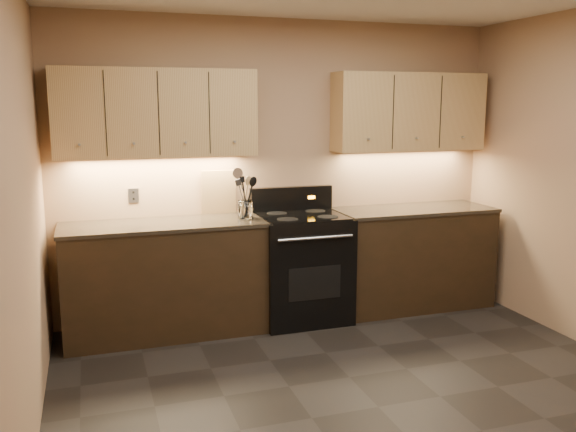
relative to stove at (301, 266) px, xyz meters
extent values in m
plane|color=black|center=(-0.08, -1.68, -0.48)|extent=(4.00, 4.00, 0.00)
cube|color=#9D815C|center=(-0.08, 0.32, 0.82)|extent=(4.00, 0.04, 2.60)
cube|color=#9D815C|center=(-2.08, -1.68, 0.82)|extent=(0.04, 4.00, 2.60)
cube|color=black|center=(-1.18, 0.02, -0.03)|extent=(1.60, 0.60, 0.90)
cube|color=#3C3326|center=(-1.18, 0.02, 0.44)|extent=(1.62, 0.62, 0.03)
cube|color=black|center=(1.10, 0.02, -0.03)|extent=(1.44, 0.60, 0.90)
cube|color=#3C3326|center=(1.10, 0.02, 0.44)|extent=(1.46, 0.62, 0.03)
cube|color=black|center=(0.00, -0.01, -0.02)|extent=(0.76, 0.65, 0.92)
cube|color=black|center=(0.00, -0.01, 0.45)|extent=(0.70, 0.60, 0.01)
cube|color=black|center=(0.00, 0.28, 0.55)|extent=(0.76, 0.07, 0.22)
cube|color=orange|center=(0.18, 0.24, 0.56)|extent=(0.06, 0.00, 0.03)
cylinder|color=silver|center=(0.00, -0.35, 0.32)|extent=(0.65, 0.02, 0.02)
cube|color=black|center=(0.00, -0.33, -0.07)|extent=(0.46, 0.00, 0.28)
cylinder|color=black|center=(-0.18, -0.16, 0.45)|extent=(0.18, 0.18, 0.00)
cylinder|color=black|center=(0.18, -0.16, 0.45)|extent=(0.18, 0.18, 0.00)
cylinder|color=black|center=(-0.18, 0.14, 0.45)|extent=(0.18, 0.18, 0.00)
cylinder|color=black|center=(0.18, 0.14, 0.45)|extent=(0.18, 0.18, 0.00)
cube|color=tan|center=(-1.18, 0.17, 1.32)|extent=(1.60, 0.30, 0.70)
cube|color=tan|center=(1.10, 0.17, 1.32)|extent=(1.44, 0.30, 0.70)
cube|color=#B2B5BA|center=(-1.38, 0.31, 0.64)|extent=(0.08, 0.01, 0.12)
cylinder|color=white|center=(-0.50, 0.00, 0.53)|extent=(0.16, 0.16, 0.15)
cylinder|color=white|center=(-0.50, 0.00, 0.46)|extent=(0.12, 0.12, 0.02)
cube|color=tan|center=(-0.66, 0.29, 0.64)|extent=(0.30, 0.07, 0.38)
camera|label=1|loc=(-1.72, -4.87, 1.39)|focal=38.00mm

